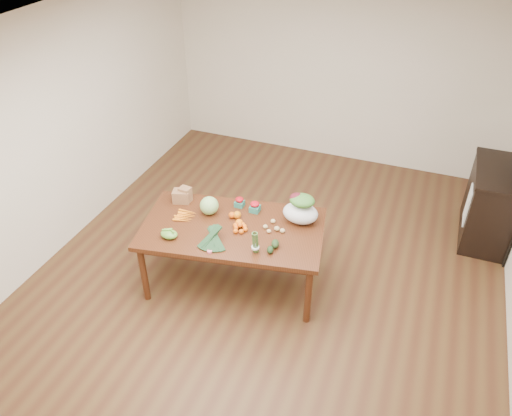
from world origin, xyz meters
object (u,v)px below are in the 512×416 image
at_px(kale_bunch, 212,239).
at_px(asparagus_bundle, 255,242).
at_px(dining_table, 233,255).
at_px(mandarin_cluster, 240,226).
at_px(paper_bag, 181,195).
at_px(cabinet, 490,204).
at_px(salad_bag, 301,210).
at_px(cabbage, 209,206).

distance_m(kale_bunch, asparagus_bundle, 0.44).
bearing_deg(dining_table, asparagus_bundle, -49.08).
bearing_deg(mandarin_cluster, paper_bag, 163.53).
height_order(cabinet, asparagus_bundle, asparagus_bundle).
distance_m(kale_bunch, salad_bag, 0.98).
relative_size(cabbage, mandarin_cluster, 1.10).
bearing_deg(dining_table, salad_bag, 18.67).
height_order(paper_bag, asparagus_bundle, asparagus_bundle).
bearing_deg(cabinet, paper_bag, -153.43).
relative_size(kale_bunch, salad_bag, 1.07).
height_order(cabbage, asparagus_bundle, asparagus_bundle).
distance_m(paper_bag, mandarin_cluster, 0.83).
bearing_deg(asparagus_bundle, salad_bag, 57.97).
bearing_deg(salad_bag, paper_bag, -174.93).
bearing_deg(cabbage, cabinet, 30.91).
relative_size(dining_table, salad_bag, 5.00).
xyz_separation_m(dining_table, salad_bag, (0.62, 0.34, 0.52)).
bearing_deg(dining_table, kale_bunch, -110.65).
relative_size(cabinet, salad_bag, 2.74).
bearing_deg(kale_bunch, mandarin_cluster, 55.96).
height_order(paper_bag, mandarin_cluster, paper_bag).
height_order(mandarin_cluster, asparagus_bundle, asparagus_bundle).
height_order(dining_table, cabbage, cabbage).
height_order(cabinet, salad_bag, salad_bag).
relative_size(paper_bag, salad_bag, 0.65).
distance_m(paper_bag, kale_bunch, 0.86).
height_order(cabbage, kale_bunch, cabbage).
xyz_separation_m(cabinet, cabbage, (-2.87, -1.72, 0.38)).
relative_size(dining_table, kale_bunch, 4.65).
xyz_separation_m(paper_bag, asparagus_bundle, (1.07, -0.52, 0.04)).
xyz_separation_m(cabinet, salad_bag, (-1.93, -1.51, 0.42)).
bearing_deg(dining_table, cabbage, 147.11).
relative_size(paper_bag, asparagus_bundle, 0.97).
relative_size(dining_table, cabinet, 1.82).
height_order(cabbage, mandarin_cluster, cabbage).
relative_size(cabbage, salad_bag, 0.53).
bearing_deg(paper_bag, mandarin_cluster, -16.47).
bearing_deg(cabinet, dining_table, -143.99).
xyz_separation_m(dining_table, cabbage, (-0.32, 0.13, 0.47)).
height_order(kale_bunch, asparagus_bundle, asparagus_bundle).
height_order(paper_bag, cabbage, cabbage).
distance_m(asparagus_bundle, salad_bag, 0.69).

